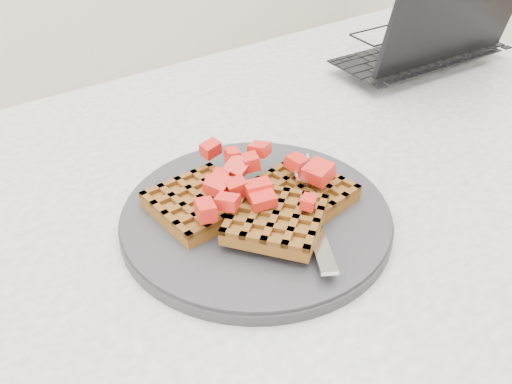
# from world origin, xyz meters

# --- Properties ---
(table) EXTENTS (1.20, 0.80, 0.75)m
(table) POSITION_xyz_m (0.00, 0.00, 0.64)
(table) COLOR beige
(table) RESTS_ON ground
(plate) EXTENTS (0.28, 0.28, 0.02)m
(plate) POSITION_xyz_m (-0.05, -0.01, 0.76)
(plate) COLOR #252528
(plate) RESTS_ON table
(waffles) EXTENTS (0.20, 0.18, 0.03)m
(waffles) POSITION_xyz_m (-0.05, -0.02, 0.78)
(waffles) COLOR brown
(waffles) RESTS_ON plate
(strawberry_pile) EXTENTS (0.15, 0.15, 0.02)m
(strawberry_pile) POSITION_xyz_m (-0.05, -0.01, 0.80)
(strawberry_pile) COLOR #A20805
(strawberry_pile) RESTS_ON waffles
(fork) EXTENTS (0.11, 0.17, 0.02)m
(fork) POSITION_xyz_m (-0.01, -0.05, 0.77)
(fork) COLOR silver
(fork) RESTS_ON plate
(laptop) EXTENTS (0.30, 0.23, 0.20)m
(laptop) POSITION_xyz_m (0.40, 0.18, 0.78)
(laptop) COLOR black
(laptop) RESTS_ON table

